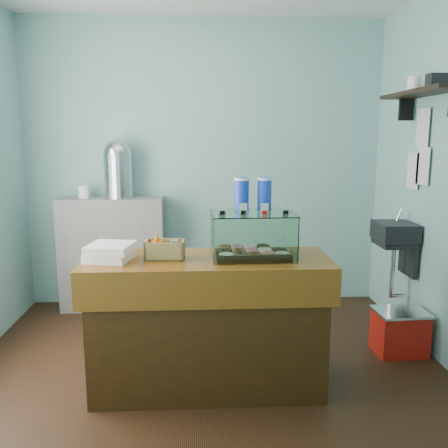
{
  "coord_description": "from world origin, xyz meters",
  "views": [
    {
      "loc": [
        -0.05,
        -3.24,
        1.68
      ],
      "look_at": [
        0.11,
        -0.15,
        1.11
      ],
      "focal_mm": 38.0,
      "sensor_mm": 36.0,
      "label": 1
    }
  ],
  "objects": [
    {
      "name": "red_cooler",
      "position": [
        1.51,
        0.18,
        0.18
      ],
      "size": [
        0.41,
        0.32,
        0.35
      ],
      "rotation": [
        0.0,
        0.0,
        0.05
      ],
      "color": "red",
      "rests_on": "ground"
    },
    {
      "name": "counter",
      "position": [
        0.0,
        -0.25,
        0.46
      ],
      "size": [
        1.6,
        0.6,
        0.9
      ],
      "color": "#3F210C",
      "rests_on": "ground"
    },
    {
      "name": "coffee_urn",
      "position": [
        -0.82,
        1.33,
        1.39
      ],
      "size": [
        0.3,
        0.3,
        0.56
      ],
      "color": "silver",
      "rests_on": "back_shelf"
    },
    {
      "name": "room_shell",
      "position": [
        0.03,
        0.01,
        1.71
      ],
      "size": [
        3.54,
        3.04,
        2.82
      ],
      "color": "#7FB8B9",
      "rests_on": "ground"
    },
    {
      "name": "back_shelf",
      "position": [
        -0.9,
        1.32,
        0.55
      ],
      "size": [
        1.0,
        0.32,
        1.1
      ],
      "primitive_type": "cube",
      "color": "gray",
      "rests_on": "ground"
    },
    {
      "name": "ground",
      "position": [
        0.0,
        0.0,
        0.0
      ],
      "size": [
        3.5,
        3.5,
        0.0
      ],
      "primitive_type": "plane",
      "color": "black",
      "rests_on": "ground"
    },
    {
      "name": "display_case",
      "position": [
        0.3,
        -0.19,
        1.07
      ],
      "size": [
        0.55,
        0.41,
        0.51
      ],
      "rotation": [
        0.0,
        0.0,
        0.02
      ],
      "color": "black",
      "rests_on": "counter"
    },
    {
      "name": "condiment_crate",
      "position": [
        -0.28,
        -0.25,
        0.96
      ],
      "size": [
        0.26,
        0.16,
        0.17
      ],
      "rotation": [
        0.0,
        0.0,
        -0.05
      ],
      "color": "tan",
      "rests_on": "counter"
    },
    {
      "name": "pastry_boxes",
      "position": [
        -0.62,
        -0.27,
        0.95
      ],
      "size": [
        0.32,
        0.33,
        0.11
      ],
      "rotation": [
        0.0,
        0.0,
        -0.23
      ],
      "color": "white",
      "rests_on": "counter"
    }
  ]
}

